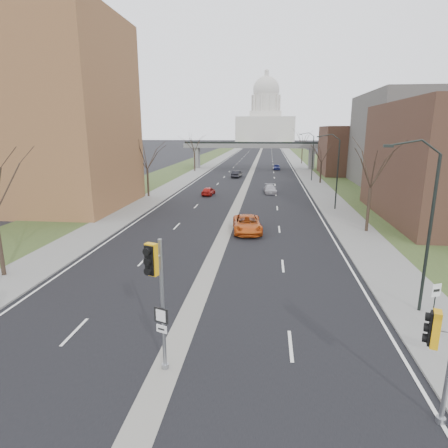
% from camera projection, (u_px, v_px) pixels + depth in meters
% --- Properties ---
extents(ground, '(700.00, 700.00, 0.00)m').
position_uv_depth(ground, '(167.00, 366.00, 15.04)').
color(ground, black).
rests_on(ground, ground).
extents(road_surface, '(20.00, 600.00, 0.01)m').
position_uv_depth(road_surface, '(260.00, 152.00, 159.50)').
color(road_surface, black).
rests_on(road_surface, ground).
extents(median_strip, '(1.20, 600.00, 0.02)m').
position_uv_depth(median_strip, '(260.00, 152.00, 159.50)').
color(median_strip, gray).
rests_on(median_strip, ground).
extents(sidewalk_right, '(4.00, 600.00, 0.12)m').
position_uv_depth(sidewalk_right, '(288.00, 152.00, 158.12)').
color(sidewalk_right, gray).
rests_on(sidewalk_right, ground).
extents(sidewalk_left, '(4.00, 600.00, 0.12)m').
position_uv_depth(sidewalk_left, '(232.00, 152.00, 160.86)').
color(sidewalk_left, gray).
rests_on(sidewalk_left, ground).
extents(grass_verge_right, '(8.00, 600.00, 0.10)m').
position_uv_depth(grass_verge_right, '(303.00, 153.00, 157.44)').
color(grass_verge_right, '#2A3A1A').
rests_on(grass_verge_right, ground).
extents(grass_verge_left, '(8.00, 600.00, 0.10)m').
position_uv_depth(grass_verge_left, '(218.00, 152.00, 161.55)').
color(grass_verge_left, '#2A3A1A').
rests_on(grass_verge_left, ground).
extents(apartment_building, '(25.00, 16.00, 22.00)m').
position_uv_depth(apartment_building, '(17.00, 114.00, 44.22)').
color(apartment_building, olive).
rests_on(apartment_building, ground).
extents(commercial_block_mid, '(18.00, 22.00, 15.00)m').
position_uv_depth(commercial_block_mid, '(421.00, 141.00, 60.10)').
color(commercial_block_mid, '#4F4D49').
rests_on(commercial_block_mid, ground).
extents(commercial_block_far, '(14.00, 14.00, 10.00)m').
position_uv_depth(commercial_block_far, '(356.00, 151.00, 78.73)').
color(commercial_block_far, '#4A2E22').
rests_on(commercial_block_far, ground).
extents(pedestrian_bridge, '(34.00, 3.00, 6.45)m').
position_uv_depth(pedestrian_bridge, '(253.00, 149.00, 90.91)').
color(pedestrian_bridge, slate).
rests_on(pedestrian_bridge, ground).
extents(capitol, '(48.00, 42.00, 55.75)m').
position_uv_depth(capitol, '(265.00, 119.00, 318.69)').
color(capitol, silver).
rests_on(capitol, ground).
extents(streetlight_near, '(2.61, 0.20, 8.70)m').
position_uv_depth(streetlight_near, '(419.00, 179.00, 17.87)').
color(streetlight_near, black).
rests_on(streetlight_near, sidewalk_right).
extents(streetlight_mid, '(2.61, 0.20, 8.70)m').
position_uv_depth(streetlight_mid, '(332.00, 150.00, 42.91)').
color(streetlight_mid, black).
rests_on(streetlight_mid, sidewalk_right).
extents(streetlight_far, '(2.61, 0.20, 8.70)m').
position_uv_depth(streetlight_far, '(309.00, 143.00, 67.95)').
color(streetlight_far, black).
rests_on(streetlight_far, sidewalk_right).
extents(tree_left_b, '(6.75, 6.75, 8.81)m').
position_uv_depth(tree_left_b, '(146.00, 152.00, 51.60)').
color(tree_left_b, '#382B21').
rests_on(tree_left_b, sidewalk_left).
extents(tree_left_c, '(7.65, 7.65, 9.99)m').
position_uv_depth(tree_left_c, '(194.00, 140.00, 84.15)').
color(tree_left_c, '#382B21').
rests_on(tree_left_c, sidewalk_left).
extents(tree_right_a, '(7.20, 7.20, 9.40)m').
position_uv_depth(tree_right_a, '(373.00, 160.00, 33.13)').
color(tree_right_a, '#382B21').
rests_on(tree_right_a, sidewalk_right).
extents(tree_right_b, '(6.30, 6.30, 8.22)m').
position_uv_depth(tree_right_b, '(322.00, 150.00, 65.11)').
color(tree_right_b, '#382B21').
rests_on(tree_right_b, sidewalk_right).
extents(tree_right_c, '(7.65, 7.65, 9.99)m').
position_uv_depth(tree_right_c, '(303.00, 138.00, 103.33)').
color(tree_right_c, '#382B21').
rests_on(tree_right_c, sidewalk_right).
extents(signal_pole_median, '(0.75, 0.90, 5.36)m').
position_uv_depth(signal_pole_median, '(157.00, 284.00, 13.70)').
color(signal_pole_median, gray).
rests_on(signal_pole_median, ground).
extents(speed_limit_sign, '(0.46, 0.21, 2.27)m').
position_uv_depth(speed_limit_sign, '(435.00, 298.00, 17.24)').
color(speed_limit_sign, black).
rests_on(speed_limit_sign, sidewalk_right).
extents(car_left_near, '(1.77, 3.71, 1.22)m').
position_uv_depth(car_left_near, '(208.00, 191.00, 54.28)').
color(car_left_near, '#A21712').
rests_on(car_left_near, ground).
extents(car_left_far, '(2.01, 4.36, 1.38)m').
position_uv_depth(car_left_far, '(237.00, 174.00, 74.67)').
color(car_left_far, black).
rests_on(car_left_far, ground).
extents(car_right_near, '(3.15, 5.74, 1.52)m').
position_uv_depth(car_right_near, '(247.00, 224.00, 34.63)').
color(car_right_near, '#BE4D14').
rests_on(car_right_near, ground).
extents(car_right_mid, '(2.01, 4.34, 1.23)m').
position_uv_depth(car_right_mid, '(270.00, 189.00, 56.14)').
color(car_right_mid, '#A09EA6').
rests_on(car_right_mid, ground).
extents(car_right_far, '(1.59, 3.84, 1.30)m').
position_uv_depth(car_right_far, '(277.00, 167.00, 89.40)').
color(car_right_far, navy).
rests_on(car_right_far, ground).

